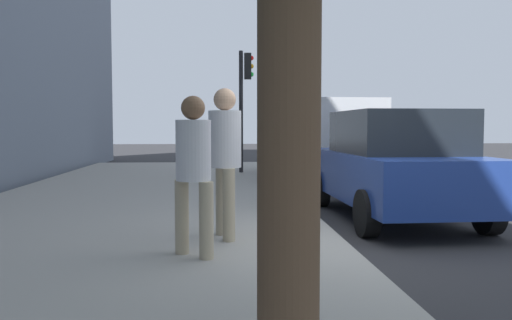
{
  "coord_description": "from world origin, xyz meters",
  "views": [
    {
      "loc": [
        -6.44,
        1.55,
        1.52
      ],
      "look_at": [
        0.82,
        1.0,
        1.06
      ],
      "focal_mm": 37.29,
      "sensor_mm": 36.0,
      "label": 1
    }
  ],
  "objects_px": {
    "parked_van_far": "(322,136)",
    "traffic_signal": "(244,91)",
    "parking_meter": "(298,155)",
    "pedestrian_at_meter": "(225,149)",
    "pedestrian_bystander": "(193,163)",
    "parked_sedan_near": "(394,165)"
  },
  "relations": [
    {
      "from": "parked_van_far",
      "to": "traffic_signal",
      "type": "relative_size",
      "value": 1.46
    },
    {
      "from": "parked_van_far",
      "to": "traffic_signal",
      "type": "height_order",
      "value": "traffic_signal"
    },
    {
      "from": "pedestrian_bystander",
      "to": "parked_sedan_near",
      "type": "bearing_deg",
      "value": -3.76
    },
    {
      "from": "pedestrian_bystander",
      "to": "traffic_signal",
      "type": "relative_size",
      "value": 0.47
    },
    {
      "from": "parked_sedan_near",
      "to": "traffic_signal",
      "type": "height_order",
      "value": "traffic_signal"
    },
    {
      "from": "pedestrian_bystander",
      "to": "parked_sedan_near",
      "type": "height_order",
      "value": "pedestrian_bystander"
    },
    {
      "from": "pedestrian_at_meter",
      "to": "parked_van_far",
      "type": "xyz_separation_m",
      "value": [
        7.94,
        -2.79,
        0.01
      ]
    },
    {
      "from": "parked_sedan_near",
      "to": "parked_van_far",
      "type": "xyz_separation_m",
      "value": [
        5.95,
        0.0,
        0.36
      ]
    },
    {
      "from": "pedestrian_at_meter",
      "to": "parked_sedan_near",
      "type": "bearing_deg",
      "value": 23.68
    },
    {
      "from": "parking_meter",
      "to": "pedestrian_bystander",
      "type": "height_order",
      "value": "pedestrian_bystander"
    },
    {
      "from": "parked_van_far",
      "to": "traffic_signal",
      "type": "distance_m",
      "value": 2.81
    },
    {
      "from": "parking_meter",
      "to": "pedestrian_at_meter",
      "type": "height_order",
      "value": "pedestrian_at_meter"
    },
    {
      "from": "parked_sedan_near",
      "to": "parked_van_far",
      "type": "bearing_deg",
      "value": 0.01
    },
    {
      "from": "parked_sedan_near",
      "to": "traffic_signal",
      "type": "distance_m",
      "value": 7.81
    },
    {
      "from": "pedestrian_bystander",
      "to": "parking_meter",
      "type": "bearing_deg",
      "value": -9.45
    },
    {
      "from": "pedestrian_at_meter",
      "to": "traffic_signal",
      "type": "xyz_separation_m",
      "value": [
        9.34,
        -0.74,
        1.33
      ]
    },
    {
      "from": "pedestrian_at_meter",
      "to": "parked_sedan_near",
      "type": "height_order",
      "value": "pedestrian_at_meter"
    },
    {
      "from": "pedestrian_at_meter",
      "to": "parked_van_far",
      "type": "relative_size",
      "value": 0.35
    },
    {
      "from": "parking_meter",
      "to": "pedestrian_at_meter",
      "type": "distance_m",
      "value": 0.91
    },
    {
      "from": "parking_meter",
      "to": "parked_sedan_near",
      "type": "height_order",
      "value": "parked_sedan_near"
    },
    {
      "from": "parking_meter",
      "to": "pedestrian_bystander",
      "type": "bearing_deg",
      "value": 127.0
    },
    {
      "from": "pedestrian_at_meter",
      "to": "pedestrian_bystander",
      "type": "xyz_separation_m",
      "value": [
        -0.9,
        0.34,
        -0.11
      ]
    }
  ]
}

